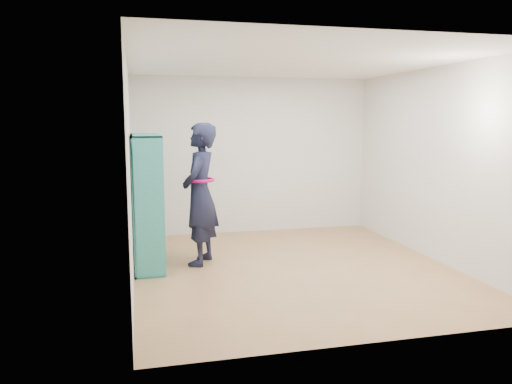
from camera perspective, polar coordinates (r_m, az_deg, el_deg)
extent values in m
plane|color=#9C7246|center=(6.53, 4.25, -8.66)|extent=(4.50, 4.50, 0.00)
plane|color=white|center=(6.30, 4.51, 14.62)|extent=(4.50, 4.50, 0.00)
cube|color=silver|center=(5.98, -14.19, 2.26)|extent=(0.02, 4.50, 2.60)
cube|color=silver|center=(7.16, 19.82, 2.96)|extent=(0.02, 4.50, 2.60)
cube|color=silver|center=(8.44, -0.34, 4.16)|extent=(4.00, 0.02, 2.60)
cube|color=silver|center=(4.22, 13.84, -0.12)|extent=(4.00, 0.02, 2.60)
cube|color=teal|center=(6.04, -12.17, -1.86)|extent=(0.37, 0.03, 1.71)
cube|color=teal|center=(7.29, -12.44, -0.18)|extent=(0.37, 0.03, 1.71)
cube|color=teal|center=(6.85, -12.10, -7.93)|extent=(0.37, 1.28, 0.03)
cube|color=teal|center=(6.59, -12.54, 6.32)|extent=(0.37, 1.28, 0.03)
cube|color=teal|center=(6.66, -13.81, -0.99)|extent=(0.03, 1.28, 1.71)
cube|color=teal|center=(6.46, -12.28, -1.22)|extent=(0.35, 0.03, 1.66)
cube|color=teal|center=(6.87, -12.36, -0.68)|extent=(0.35, 0.03, 1.66)
cube|color=teal|center=(6.74, -12.21, -4.43)|extent=(0.35, 1.23, 0.03)
cube|color=teal|center=(6.66, -12.32, -0.94)|extent=(0.35, 1.23, 0.03)
cube|color=teal|center=(6.61, -12.43, 2.61)|extent=(0.35, 1.23, 0.03)
cube|color=beige|center=(6.43, -11.82, -8.32)|extent=(0.24, 0.15, 0.09)
cube|color=black|center=(6.25, -11.84, -4.12)|extent=(0.19, 0.17, 0.25)
cube|color=maroon|center=(6.18, -11.95, -0.36)|extent=(0.19, 0.17, 0.25)
cube|color=silver|center=(6.19, -12.16, 2.65)|extent=(0.24, 0.15, 0.06)
cube|color=navy|center=(6.74, -11.85, -6.76)|extent=(0.19, 0.17, 0.27)
cube|color=brown|center=(6.65, -11.95, -3.47)|extent=(0.19, 0.17, 0.23)
cube|color=#BFB28C|center=(6.65, -12.15, -0.45)|extent=(0.24, 0.15, 0.09)
cube|color=#26594C|center=(6.54, -12.17, 3.64)|extent=(0.19, 0.17, 0.22)
cube|color=beige|center=(7.14, -11.97, -5.79)|extent=(0.19, 0.17, 0.30)
cube|color=black|center=(7.13, -12.14, -3.39)|extent=(0.24, 0.15, 0.06)
cube|color=maroon|center=(6.99, -12.16, 0.71)|extent=(0.19, 0.17, 0.27)
cube|color=silver|center=(6.95, -12.26, 3.95)|extent=(0.19, 0.17, 0.23)
imported|color=black|center=(6.57, -6.41, -0.27)|extent=(0.68, 0.80, 1.86)
torus|color=#B70E66|center=(6.54, -6.44, 1.38)|extent=(0.51, 0.51, 0.04)
cube|color=silver|center=(6.69, -7.45, 0.94)|extent=(0.03, 0.10, 0.14)
cube|color=black|center=(6.69, -7.45, 0.94)|extent=(0.02, 0.10, 0.13)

